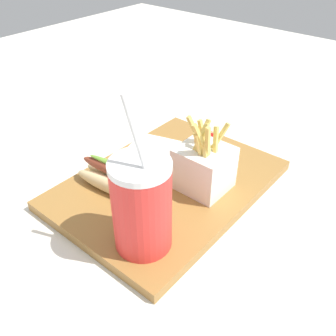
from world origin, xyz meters
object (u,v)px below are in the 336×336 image
at_px(fries_basket, 204,167).
at_px(ketchup_cup_1, 208,139).
at_px(soda_cup, 142,205).
at_px(hot_dog_1, 116,179).
at_px(napkin_stack, 151,151).

relative_size(fries_basket, ketchup_cup_1, 4.31).
relative_size(soda_cup, hot_dog_1, 1.51).
bearing_deg(fries_basket, soda_cup, 3.99).
relative_size(soda_cup, ketchup_cup_1, 7.22).
relative_size(soda_cup, fries_basket, 1.68).
xyz_separation_m(soda_cup, napkin_stack, (-0.20, -0.17, -0.07)).
relative_size(ketchup_cup_1, napkin_stack, 0.32).
distance_m(ketchup_cup_1, napkin_stack, 0.13).
xyz_separation_m(hot_dog_1, ketchup_cup_1, (-0.25, 0.04, -0.01)).
height_order(soda_cup, ketchup_cup_1, soda_cup).
relative_size(soda_cup, napkin_stack, 2.33).
bearing_deg(fries_basket, hot_dog_1, -46.84).
bearing_deg(ketchup_cup_1, fries_basket, 31.38).
relative_size(fries_basket, napkin_stack, 1.39).
bearing_deg(soda_cup, ketchup_cup_1, -163.15).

